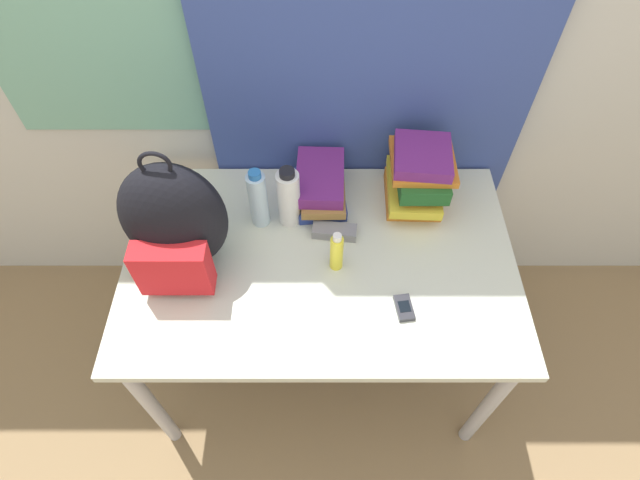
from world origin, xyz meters
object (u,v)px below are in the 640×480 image
object	(u,v)px
water_bottle	(258,199)
cell_phone	(404,308)
backpack	(174,222)
book_stack_left	(321,186)
sunscreen_bottle	(337,252)
book_stack_center	(418,176)
sports_bottle	(289,198)
sunglasses_case	(334,231)

from	to	relation	value
water_bottle	cell_phone	xyz separation A→B (m)	(0.46, -0.35, -0.11)
backpack	book_stack_left	distance (m)	0.53
book_stack_left	sunscreen_bottle	size ratio (longest dim) A/B	1.71
backpack	cell_phone	size ratio (longest dim) A/B	5.03
backpack	book_stack_left	xyz separation A→B (m)	(0.44, 0.27, -0.13)
book_stack_center	sports_bottle	size ratio (longest dim) A/B	1.16
book_stack_center	sports_bottle	world-z (taller)	sports_bottle
backpack	sports_bottle	distance (m)	0.38
sunglasses_case	sunscreen_bottle	bearing A→B (deg)	-88.54
water_bottle	sunscreen_bottle	world-z (taller)	water_bottle
book_stack_center	sunscreen_bottle	world-z (taller)	book_stack_center
cell_phone	book_stack_left	bearing A→B (deg)	119.22
water_bottle	sunglasses_case	distance (m)	0.28
backpack	water_bottle	world-z (taller)	backpack
water_bottle	sunglasses_case	bearing A→B (deg)	-13.52
sunscreen_bottle	cell_phone	bearing A→B (deg)	-38.16
book_stack_left	sports_bottle	bearing A→B (deg)	-137.50
water_bottle	sports_bottle	distance (m)	0.10
book_stack_left	sunscreen_bottle	xyz separation A→B (m)	(0.05, -0.29, 0.01)
sports_bottle	cell_phone	world-z (taller)	sports_bottle
book_stack_left	sunglasses_case	bearing A→B (deg)	-74.71
book_stack_left	sports_bottle	size ratio (longest dim) A/B	1.15
book_stack_left	sports_bottle	xyz separation A→B (m)	(-0.11, -0.10, 0.05)
sunscreen_bottle	cell_phone	size ratio (longest dim) A/B	1.74
book_stack_center	cell_phone	distance (m)	0.47
sports_bottle	sunglasses_case	xyz separation A→B (m)	(0.15, -0.07, -0.10)
book_stack_center	cell_phone	bearing A→B (deg)	-99.95
sports_bottle	book_stack_left	bearing A→B (deg)	42.50
backpack	cell_phone	world-z (taller)	backpack
book_stack_left	book_stack_center	xyz separation A→B (m)	(0.33, -0.00, 0.05)
book_stack_left	water_bottle	xyz separation A→B (m)	(-0.21, -0.11, 0.05)
book_stack_center	sunscreen_bottle	size ratio (longest dim) A/B	1.72
book_stack_left	sunglasses_case	size ratio (longest dim) A/B	1.79
book_stack_left	book_stack_center	bearing A→B (deg)	-0.66
book_stack_center	book_stack_left	bearing A→B (deg)	179.34
book_stack_center	sunscreen_bottle	xyz separation A→B (m)	(-0.29, -0.29, -0.04)
sports_bottle	sunscreen_bottle	xyz separation A→B (m)	(0.16, -0.20, -0.04)
backpack	book_stack_left	size ratio (longest dim) A/B	1.70
book_stack_center	sunscreen_bottle	distance (m)	0.41
cell_phone	water_bottle	bearing A→B (deg)	142.93
book_stack_left	cell_phone	size ratio (longest dim) A/B	2.96
cell_phone	sunglasses_case	xyz separation A→B (m)	(-0.21, 0.29, 0.01)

